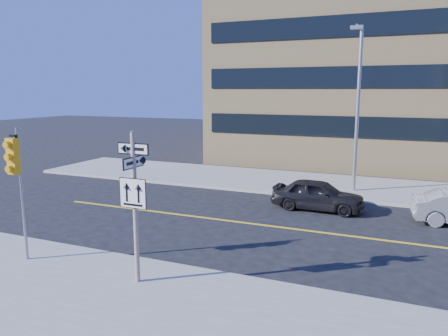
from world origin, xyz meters
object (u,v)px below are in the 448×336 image
at_px(parked_car_a, 318,195).
at_px(streetlight_a, 358,100).
at_px(sign_pole, 135,199).
at_px(traffic_signal, 15,167).

relative_size(parked_car_a, streetlight_a, 0.50).
height_order(sign_pole, parked_car_a, sign_pole).
xyz_separation_m(parked_car_a, streetlight_a, (1.08, 3.66, 4.07)).
relative_size(sign_pole, traffic_signal, 1.02).
distance_m(parked_car_a, streetlight_a, 5.58).
xyz_separation_m(traffic_signal, streetlight_a, (8.00, 13.42, 1.73)).
bearing_deg(streetlight_a, traffic_signal, -120.80).
bearing_deg(sign_pole, parked_car_a, 73.09).
relative_size(sign_pole, streetlight_a, 0.51).
distance_m(traffic_signal, streetlight_a, 15.72).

